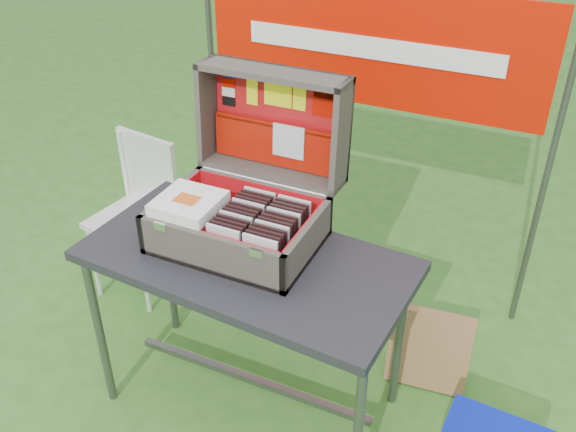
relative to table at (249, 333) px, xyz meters
The scene contains 90 objects.
ground 0.41m from the table, 30.67° to the right, with size 80.00×80.00×0.00m, color #336923.
table is the anchor object (origin of this frame).
table_top 0.37m from the table, ahead, with size 1.25×0.62×0.04m, color black.
table_leg_fl 0.62m from the table, 155.92° to the right, with size 0.04×0.04×0.74m, color #59595B.
table_leg_fr 0.62m from the table, 24.08° to the right, with size 0.04×0.04×0.74m, color #59595B.
table_leg_bl 0.62m from the table, 155.92° to the left, with size 0.04×0.04×0.74m, color #59595B.
table_leg_br 0.62m from the table, 24.08° to the left, with size 0.04×0.04×0.74m, color #59595B.
table_brace 0.27m from the table, 45.00° to the left, with size 1.10×0.03×0.03m, color #59595B.
suitcase 0.70m from the table, 118.42° to the left, with size 0.61×0.60×0.59m, color #4F463E, non-canonical shape.
suitcase_base_bottom 0.41m from the table, 135.76° to the left, with size 0.61×0.44×0.02m, color #4F463E.
suitcase_base_wall_front 0.50m from the table, 116.31° to the right, with size 0.61×0.02×0.16m, color #4F463E.
suitcase_base_wall_back 0.55m from the table, 104.14° to the left, with size 0.61×0.02×0.16m, color #4F463E.
suitcase_base_wall_left 0.60m from the table, 169.52° to the left, with size 0.02×0.44×0.16m, color #4F463E.
suitcase_base_wall_right 0.53m from the table, 16.61° to the left, with size 0.02×0.44×0.16m, color #4F463E.
suitcase_liner_floor 0.43m from the table, 135.76° to the left, with size 0.56×0.39×0.01m, color red.
suitcase_latch_left 0.62m from the table, 150.31° to the right, with size 0.05×0.01×0.03m, color silver.
suitcase_latch_right 0.58m from the table, 49.84° to the right, with size 0.05×0.01×0.03m, color silver.
suitcase_hinge 0.63m from the table, 103.56° to the left, with size 0.02×0.02×0.55m, color silver.
suitcase_lid_back 0.89m from the table, 98.72° to the left, with size 0.61×0.44×0.02m, color #4F463E.
suitcase_lid_rim_far 1.05m from the table, 100.00° to the left, with size 0.61×0.02×0.16m, color #4F463E.
suitcase_lid_rim_near 0.67m from the table, 100.60° to the left, with size 0.61×0.02×0.16m, color #4F463E.
suitcase_lid_rim_left 0.93m from the table, 133.71° to the left, with size 0.02×0.44×0.16m, color #4F463E.
suitcase_lid_rim_right 0.88m from the table, 59.34° to the left, with size 0.02×0.44×0.16m, color #4F463E.
suitcase_lid_liner 0.88m from the table, 99.02° to the left, with size 0.56×0.38×0.01m, color red.
suitcase_liner_wall_front 0.50m from the table, 119.00° to the right, with size 0.56×0.01×0.14m, color red.
suitcase_liner_wall_back 0.55m from the table, 104.92° to the left, with size 0.56×0.01×0.14m, color red.
suitcase_liner_wall_left 0.60m from the table, 169.08° to the left, with size 0.01×0.39×0.14m, color red.
suitcase_liner_wall_right 0.53m from the table, 17.73° to the left, with size 0.01×0.39×0.14m, color red.
suitcase_lid_pocket 0.78m from the table, 99.55° to the left, with size 0.54×0.17×0.03m, color #A21406.
suitcase_pocket_edge 0.86m from the table, 99.58° to the left, with size 0.53×0.02×0.02m, color #A21406.
suitcase_pocket_cd 0.80m from the table, 90.49° to the left, with size 0.14×0.14×0.01m, color silver.
lid_sticker_cc_a 1.06m from the table, 123.83° to the left, with size 0.06×0.04×0.00m, color #1933B2.
lid_sticker_cc_b 1.03m from the table, 123.96° to the left, with size 0.06×0.04×0.00m, color #C10C00.
lid_sticker_cc_c 0.99m from the table, 124.10° to the left, with size 0.06×0.04×0.00m, color white.
lid_sticker_cc_d 0.96m from the table, 124.23° to the left, with size 0.06×0.04×0.00m, color black.
lid_card_neon_tall 0.99m from the table, 112.93° to the left, with size 0.05×0.12×0.00m, color #E0ED13.
lid_card_neon_main 0.97m from the table, 99.02° to the left, with size 0.12×0.09×0.00m, color #E0ED13.
lid_card_neon_small 0.97m from the table, 86.84° to the left, with size 0.05×0.09×0.00m, color #E0ED13.
lid_sticker_band 0.98m from the table, 72.94° to the left, with size 0.11×0.11×0.00m, color #C10C00.
lid_sticker_band_bar 1.01m from the table, 73.00° to the left, with size 0.10×0.02×0.00m, color black.
cd_left_0 0.51m from the table, 106.70° to the right, with size 0.13×0.01×0.15m, color silver.
cd_left_1 0.50m from the table, 111.41° to the right, with size 0.13×0.01×0.15m, color black.
cd_left_2 0.50m from the table, 119.51° to the right, with size 0.13×0.01×0.15m, color black.
cd_left_3 0.50m from the table, 135.49° to the right, with size 0.13×0.01×0.15m, color black.
cd_left_4 0.50m from the table, 168.72° to the right, with size 0.13×0.01×0.15m, color silver.
cd_left_5 0.50m from the table, 149.71° to the left, with size 0.13×0.01×0.15m, color black.
cd_left_6 0.50m from the table, 126.17° to the left, with size 0.13×0.01×0.15m, color black.
cd_left_7 0.50m from the table, 114.93° to the left, with size 0.13×0.01×0.15m, color black.
cd_left_8 0.51m from the table, 108.82° to the left, with size 0.13×0.01×0.15m, color silver.
cd_left_9 0.51m from the table, 105.05° to the left, with size 0.13×0.01×0.15m, color black.
cd_left_10 0.52m from the table, 102.52° to the left, with size 0.13×0.01×0.15m, color black.
cd_left_11 0.52m from the table, 100.71° to the left, with size 0.13×0.01×0.15m, color black.
cd_left_12 0.53m from the table, 99.36° to the left, with size 0.13×0.01×0.15m, color silver.
cd_right_0 0.52m from the table, 41.20° to the right, with size 0.13×0.01×0.15m, color silver.
cd_right_1 0.52m from the table, 33.81° to the right, with size 0.13×0.01×0.15m, color black.
cd_right_2 0.51m from the table, 24.89° to the right, with size 0.13×0.01×0.15m, color black.
cd_right_3 0.51m from the table, 14.47° to the right, with size 0.13×0.01×0.15m, color black.
cd_right_4 0.51m from the table, ahead, with size 0.13×0.01×0.15m, color silver.
cd_right_5 0.51m from the table, ahead, with size 0.13×0.01×0.15m, color black.
cd_right_6 0.51m from the table, 19.76° to the left, with size 0.13×0.01×0.15m, color black.
cd_right_7 0.52m from the table, 29.46° to the left, with size 0.13×0.01×0.15m, color black.
cd_right_8 0.52m from the table, 37.62° to the left, with size 0.13×0.01×0.15m, color silver.
cd_right_9 0.52m from the table, 44.32° to the left, with size 0.13×0.01×0.15m, color black.
cd_right_10 0.53m from the table, 49.77° to the left, with size 0.13×0.01×0.15m, color black.
cd_right_11 0.54m from the table, 54.23° to the left, with size 0.13×0.01×0.15m, color black.
cd_right_12 0.54m from the table, 57.89° to the left, with size 0.13×0.01×0.15m, color silver.
songbook_0 0.60m from the table, behind, with size 0.23×0.23×0.01m, color white.
songbook_1 0.61m from the table, behind, with size 0.23×0.23×0.01m, color white.
songbook_2 0.61m from the table, behind, with size 0.23×0.23×0.01m, color white.
songbook_3 0.61m from the table, behind, with size 0.23×0.23×0.01m, color white.
songbook_4 0.62m from the table, behind, with size 0.23×0.23×0.01m, color white.
songbook_5 0.62m from the table, behind, with size 0.23×0.23×0.01m, color white.
songbook_6 0.63m from the table, behind, with size 0.23×0.23×0.01m, color white.
songbook_7 0.63m from the table, behind, with size 0.23×0.23×0.01m, color white.
songbook_8 0.64m from the table, behind, with size 0.23×0.23×0.01m, color white.
songbook_graphic 0.64m from the table, behind, with size 0.09×0.07×0.00m, color #D85919.
chair 1.02m from the table, 153.59° to the left, with size 0.38×0.41×0.83m, color silver, non-canonical shape.
chair_seat 1.02m from the table, 153.59° to the left, with size 0.38×0.38×0.03m, color silver.
chair_backrest 1.14m from the table, 145.33° to the left, with size 0.38×0.03×0.39m, color silver.
chair_leg_fl 1.13m from the table, 164.66° to the left, with size 0.02×0.02×0.42m, color silver.
chair_leg_fr 0.83m from the table, 158.68° to the left, with size 0.02×0.02×0.42m, color silver.
chair_leg_bl 1.25m from the table, 150.26° to the left, with size 0.02×0.02×0.42m, color silver.
chair_leg_br 0.99m from the table, 140.89° to the left, with size 0.02×0.02×0.42m, color silver.
chair_upright_left 1.27m from the table, 149.51° to the left, with size 0.02×0.02×0.39m, color silver.
chair_upright_right 1.01m from the table, 140.05° to the left, with size 0.02×0.02×0.39m, color silver.
cardboard_box 0.82m from the table, 33.00° to the left, with size 0.36×0.06×0.37m, color #9F7448.
banner_post_left 1.35m from the table, 125.53° to the left, with size 0.03×0.03×1.70m, color #59595B.
banner_post_right 1.48m from the table, 47.06° to the left, with size 0.03×0.03×1.70m, color #59595B.
banner 1.37m from the table, 83.77° to the left, with size 1.60×0.01×0.55m, color #C21100.
banner_text 1.36m from the table, 83.69° to the left, with size 1.20×0.00×0.10m, color white.
Camera 1 is at (0.86, -1.64, 2.22)m, focal length 40.00 mm.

